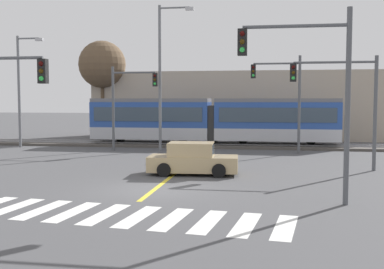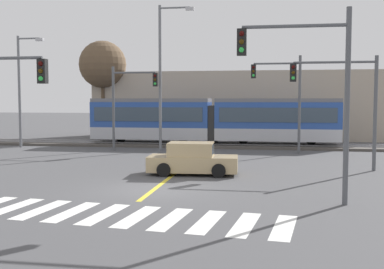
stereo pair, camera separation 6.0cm
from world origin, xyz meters
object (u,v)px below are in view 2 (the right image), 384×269
object	(u,v)px
street_lamp_centre	(163,69)
bare_tree_far_west	(103,65)
street_lamp_west	(22,84)
traffic_light_far_right	(284,90)
light_rail_tram	(213,119)
sedan_crossing	(193,160)
traffic_light_mid_right	(344,93)
traffic_light_far_left	(128,95)
traffic_light_near_right	(311,78)

from	to	relation	value
street_lamp_centre	bare_tree_far_west	bearing A→B (deg)	130.84
street_lamp_west	traffic_light_far_right	bearing A→B (deg)	-2.43
light_rail_tram	sedan_crossing	xyz separation A→B (m)	(0.71, -13.69, -1.35)
traffic_light_mid_right	traffic_light_far_right	size ratio (longest dim) A/B	0.89
light_rail_tram	bare_tree_far_west	xyz separation A→B (m)	(-10.55, 5.25, 4.56)
traffic_light_far_left	light_rail_tram	bearing A→B (deg)	36.77
traffic_light_far_left	sedan_crossing	bearing A→B (deg)	-57.92
traffic_light_near_right	street_lamp_centre	world-z (taller)	street_lamp_centre
light_rail_tram	street_lamp_west	distance (m)	14.35
traffic_light_mid_right	street_lamp_centre	bearing A→B (deg)	145.10
traffic_light_mid_right	traffic_light_far_right	distance (m)	7.77
street_lamp_west	bare_tree_far_west	distance (m)	9.11
street_lamp_west	street_lamp_centre	size ratio (longest dim) A/B	0.82
light_rail_tram	traffic_light_far_right	distance (m)	6.73
street_lamp_west	traffic_light_mid_right	bearing A→B (deg)	-20.34
traffic_light_mid_right	street_lamp_west	world-z (taller)	street_lamp_west
bare_tree_far_west	sedan_crossing	bearing A→B (deg)	-59.27
traffic_light_far_left	bare_tree_far_west	xyz separation A→B (m)	(-5.19, 9.26, 2.80)
traffic_light_far_right	street_lamp_centre	xyz separation A→B (m)	(-8.17, 0.41, 1.46)
traffic_light_mid_right	street_lamp_west	xyz separation A→B (m)	(-21.70, 8.05, 0.77)
traffic_light_far_right	street_lamp_centre	distance (m)	8.31
light_rail_tram	street_lamp_centre	bearing A→B (deg)	-131.70
traffic_light_near_right	street_lamp_west	bearing A→B (deg)	139.99
bare_tree_far_west	traffic_light_mid_right	bearing A→B (deg)	-41.48
light_rail_tram	traffic_light_far_left	distance (m)	6.92
traffic_light_near_right	street_lamp_west	xyz separation A→B (m)	(-19.43, 16.31, 0.38)
sedan_crossing	traffic_light_mid_right	distance (m)	8.29
sedan_crossing	traffic_light_far_right	distance (m)	11.33
traffic_light_near_right	traffic_light_far_left	size ratio (longest dim) A/B	1.13
traffic_light_mid_right	street_lamp_west	size ratio (longest dim) A/B	0.70
sedan_crossing	traffic_light_far_right	bearing A→B (deg)	65.90
traffic_light_near_right	traffic_light_far_left	xyz separation A→B (m)	(-11.01, 15.33, -0.45)
traffic_light_near_right	traffic_light_far_right	xyz separation A→B (m)	(-0.53, 15.51, -0.12)
sedan_crossing	bare_tree_far_west	distance (m)	22.81
traffic_light_mid_right	street_lamp_centre	world-z (taller)	street_lamp_centre
traffic_light_mid_right	sedan_crossing	bearing A→B (deg)	-160.10
street_lamp_centre	bare_tree_far_west	xyz separation A→B (m)	(-7.50, 8.67, 1.00)
traffic_light_near_right	street_lamp_west	world-z (taller)	street_lamp_west
traffic_light_far_right	street_lamp_centre	world-z (taller)	street_lamp_centre
street_lamp_west	bare_tree_far_west	xyz separation A→B (m)	(3.23, 8.28, 1.97)
traffic_light_near_right	street_lamp_centre	size ratio (longest dim) A/B	0.66
sedan_crossing	street_lamp_centre	world-z (taller)	street_lamp_centre
traffic_light_near_right	street_lamp_west	size ratio (longest dim) A/B	0.81
traffic_light_far_left	traffic_light_mid_right	bearing A→B (deg)	-28.04
sedan_crossing	traffic_light_far_left	distance (m)	11.84
light_rail_tram	traffic_light_mid_right	size ratio (longest dim) A/B	3.25
traffic_light_far_right	traffic_light_far_left	bearing A→B (deg)	-179.06
sedan_crossing	street_lamp_west	world-z (taller)	street_lamp_west
traffic_light_mid_right	bare_tree_far_west	size ratio (longest dim) A/B	0.65
light_rail_tram	street_lamp_west	xyz separation A→B (m)	(-13.78, -3.03, 2.59)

